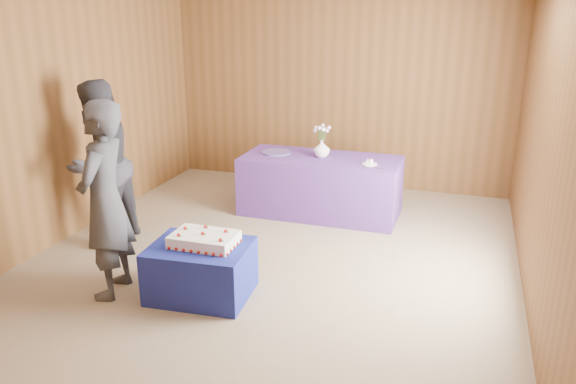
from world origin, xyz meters
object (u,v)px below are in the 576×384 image
at_px(guest_right, 99,164).
at_px(serving_table, 321,186).
at_px(vase, 322,149).
at_px(sheet_cake, 204,239).
at_px(cake_table, 201,270).
at_px(guest_left, 105,201).

bearing_deg(guest_right, serving_table, 130.13).
distance_m(vase, guest_right, 2.69).
bearing_deg(serving_table, sheet_cake, -100.21).
bearing_deg(guest_right, cake_table, 65.05).
xyz_separation_m(serving_table, guest_right, (-2.09, -1.67, 0.55)).
xyz_separation_m(sheet_cake, guest_left, (-0.85, -0.24, 0.36)).
distance_m(cake_table, serving_table, 2.51).
bearing_deg(cake_table, guest_left, -169.89).
distance_m(sheet_cake, vase, 2.53).
distance_m(serving_table, sheet_cake, 2.48).
xyz_separation_m(cake_table, vase, (0.48, 2.50, 0.61)).
bearing_deg(serving_table, guest_right, -140.93).
bearing_deg(guest_left, serving_table, 143.73).
height_order(serving_table, vase, vase).
height_order(vase, guest_right, guest_right).
relative_size(serving_table, vase, 9.23).
height_order(cake_table, sheet_cake, sheet_cake).
relative_size(cake_table, sheet_cake, 1.46).
relative_size(sheet_cake, vase, 2.85).
height_order(cake_table, serving_table, serving_table).
bearing_deg(serving_table, vase, 97.73).
xyz_separation_m(serving_table, guest_left, (-1.31, -2.67, 0.54)).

